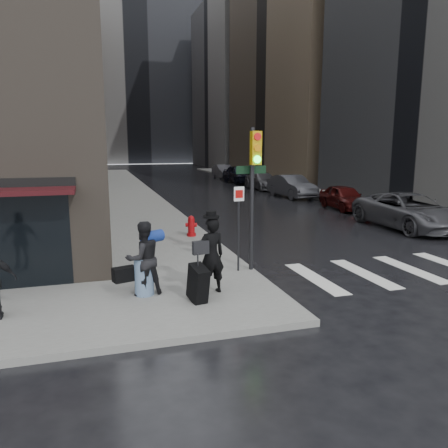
{
  "coord_description": "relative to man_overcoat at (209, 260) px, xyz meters",
  "views": [
    {
      "loc": [
        -2.37,
        -9.61,
        3.77
      ],
      "look_at": [
        1.44,
        3.1,
        1.3
      ],
      "focal_mm": 35.0,
      "sensor_mm": 36.0,
      "label": 1
    }
  ],
  "objects": [
    {
      "name": "ground",
      "position": [
        -0.18,
        -0.17,
        -1.02
      ],
      "size": [
        140.0,
        140.0,
        0.0
      ],
      "primitive_type": "plane",
      "color": "black",
      "rests_on": "ground"
    },
    {
      "name": "sidewalk_left",
      "position": [
        -0.18,
        26.83,
        -0.94
      ],
      "size": [
        4.0,
        50.0,
        0.15
      ],
      "primitive_type": "cube",
      "color": "slate",
      "rests_on": "ground"
    },
    {
      "name": "sidewalk_right",
      "position": [
        13.32,
        26.83,
        -0.94
      ],
      "size": [
        3.0,
        50.0,
        0.15
      ],
      "primitive_type": "cube",
      "color": "slate",
      "rests_on": "ground"
    },
    {
      "name": "crosswalk",
      "position": [
        7.32,
        0.83,
        -1.01
      ],
      "size": [
        8.5,
        3.0,
        0.01
      ],
      "color": "silver",
      "rests_on": "ground"
    },
    {
      "name": "bldg_left_far",
      "position": [
        -13.18,
        61.83,
        11.98
      ],
      "size": [
        22.0,
        20.0,
        26.0
      ],
      "primitive_type": "cube",
      "color": "brown",
      "rests_on": "ground"
    },
    {
      "name": "bldg_right_mid",
      "position": [
        25.82,
        34.83,
        17.98
      ],
      "size": [
        22.0,
        22.0,
        38.0
      ],
      "primitive_type": "cube",
      "color": "#7E684D",
      "rests_on": "ground"
    },
    {
      "name": "bldg_right_far",
      "position": [
        25.82,
        57.83,
        11.48
      ],
      "size": [
        22.0,
        20.0,
        25.0
      ],
      "primitive_type": "cube",
      "color": "slate",
      "rests_on": "ground"
    },
    {
      "name": "bldg_distant",
      "position": [
        5.82,
        77.83,
        14.98
      ],
      "size": [
        40.0,
        12.0,
        32.0
      ],
      "primitive_type": "cube",
      "color": "slate",
      "rests_on": "ground"
    },
    {
      "name": "man_overcoat",
      "position": [
        0.0,
        0.0,
        0.0
      ],
      "size": [
        1.07,
        1.21,
        2.06
      ],
      "rotation": [
        0.0,
        0.0,
        3.34
      ],
      "color": "black",
      "rests_on": "ground"
    },
    {
      "name": "man_jeans",
      "position": [
        -1.51,
        0.44,
        0.04
      ],
      "size": [
        1.32,
        0.91,
        1.81
      ],
      "rotation": [
        0.0,
        0.0,
        3.44
      ],
      "color": "black",
      "rests_on": "ground"
    },
    {
      "name": "traffic_light",
      "position": [
        1.7,
        1.63,
        1.74
      ],
      "size": [
        1.01,
        0.48,
        4.04
      ],
      "rotation": [
        0.0,
        0.0,
        0.08
      ],
      "color": "black",
      "rests_on": "ground"
    },
    {
      "name": "fire_hydrant",
      "position": [
        1.06,
        6.75,
        -0.5
      ],
      "size": [
        0.47,
        0.36,
        0.81
      ],
      "rotation": [
        0.0,
        0.0,
        -0.34
      ],
      "color": "#95090C",
      "rests_on": "ground"
    },
    {
      "name": "parked_car_0",
      "position": [
        10.86,
        6.25,
        -0.23
      ],
      "size": [
        2.65,
        5.67,
        1.57
      ],
      "primitive_type": "imported",
      "rotation": [
        0.0,
        0.0,
        -0.01
      ],
      "color": "#48484D",
      "rests_on": "ground"
    },
    {
      "name": "parked_car_1",
      "position": [
        11.24,
        12.15,
        -0.32
      ],
      "size": [
        1.98,
        4.19,
        1.39
      ],
      "primitive_type": "imported",
      "rotation": [
        0.0,
        0.0,
        -0.09
      ],
      "color": "#3C0C0C",
      "rests_on": "ground"
    },
    {
      "name": "parked_car_2",
      "position": [
        10.74,
        18.05,
        -0.24
      ],
      "size": [
        1.93,
        4.82,
        1.56
      ],
      "primitive_type": "imported",
      "rotation": [
        0.0,
        0.0,
        0.06
      ],
      "color": "#3F3F44",
      "rests_on": "ground"
    },
    {
      "name": "parked_car_3",
      "position": [
        10.88,
        23.95,
        -0.33
      ],
      "size": [
        1.98,
        4.75,
        1.37
      ],
      "primitive_type": "imported",
      "rotation": [
        0.0,
        0.0,
        0.01
      ],
      "color": "#4F4F55",
      "rests_on": "ground"
    },
    {
      "name": "parked_car_4",
      "position": [
        10.81,
        29.85,
        -0.18
      ],
      "size": [
        2.22,
        4.99,
        1.67
      ],
      "primitive_type": "imported",
      "rotation": [
        0.0,
        0.0,
        0.05
      ],
      "color": "black",
      "rests_on": "ground"
    },
    {
      "name": "parked_car_5",
      "position": [
        11.01,
        35.74,
        -0.29
      ],
      "size": [
        1.58,
        4.44,
        1.46
      ],
      "primitive_type": "imported",
      "rotation": [
        0.0,
        0.0,
        -0.01
      ],
      "color": "#3F3E43",
      "rests_on": "ground"
    }
  ]
}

